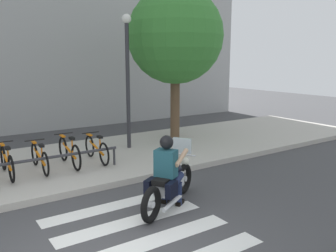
% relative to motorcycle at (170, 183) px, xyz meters
% --- Properties ---
extents(sidewalk, '(24.00, 4.40, 0.15)m').
position_rel_motorcycle_xyz_m(sidewalk, '(-2.07, 3.70, -0.39)').
color(sidewalk, '#B7B2A8').
rests_on(sidewalk, ground).
extents(crosswalk_stripe_2, '(2.80, 0.40, 0.01)m').
position_rel_motorcycle_xyz_m(crosswalk_stripe_2, '(-0.96, -0.99, -0.46)').
color(crosswalk_stripe_2, white).
rests_on(crosswalk_stripe_2, ground).
extents(crosswalk_stripe_3, '(2.80, 0.40, 0.01)m').
position_rel_motorcycle_xyz_m(crosswalk_stripe_3, '(-0.96, -0.19, -0.46)').
color(crosswalk_stripe_3, white).
rests_on(crosswalk_stripe_3, ground).
extents(crosswalk_stripe_4, '(2.80, 0.40, 0.01)m').
position_rel_motorcycle_xyz_m(crosswalk_stripe_4, '(-0.96, 0.61, -0.46)').
color(crosswalk_stripe_4, white).
rests_on(crosswalk_stripe_4, ground).
extents(motorcycle, '(1.93, 1.22, 1.25)m').
position_rel_motorcycle_xyz_m(motorcycle, '(0.00, 0.00, 0.00)').
color(motorcycle, black).
rests_on(motorcycle, ground).
extents(rider, '(0.77, 0.72, 1.45)m').
position_rel_motorcycle_xyz_m(rider, '(-0.07, -0.04, 0.37)').
color(rider, '#1E4C59').
rests_on(rider, ground).
extents(bicycle_2, '(0.48, 1.72, 0.76)m').
position_rel_motorcycle_xyz_m(bicycle_2, '(-2.37, 3.25, 0.03)').
color(bicycle_2, black).
rests_on(bicycle_2, sidewalk).
extents(bicycle_3, '(0.48, 1.64, 0.72)m').
position_rel_motorcycle_xyz_m(bicycle_3, '(-1.63, 3.25, 0.02)').
color(bicycle_3, black).
rests_on(bicycle_3, sidewalk).
extents(bicycle_4, '(0.48, 1.71, 0.79)m').
position_rel_motorcycle_xyz_m(bicycle_4, '(-0.89, 3.25, 0.05)').
color(bicycle_4, black).
rests_on(bicycle_4, sidewalk).
extents(bicycle_5, '(0.48, 1.62, 0.74)m').
position_rel_motorcycle_xyz_m(bicycle_5, '(-0.15, 3.25, 0.02)').
color(bicycle_5, black).
rests_on(bicycle_5, sidewalk).
extents(bike_rack, '(4.30, 0.07, 0.49)m').
position_rel_motorcycle_xyz_m(bike_rack, '(-2.00, 2.69, 0.11)').
color(bike_rack, '#333338').
rests_on(bike_rack, sidewalk).
extents(street_lamp, '(0.28, 0.28, 4.14)m').
position_rel_motorcycle_xyz_m(street_lamp, '(1.28, 4.10, 2.06)').
color(street_lamp, '#2D2D33').
rests_on(street_lamp, ground).
extents(tree_near_rack, '(3.21, 3.21, 5.22)m').
position_rel_motorcycle_xyz_m(tree_near_rack, '(3.29, 4.50, 3.13)').
color(tree_near_rack, brown).
rests_on(tree_near_rack, ground).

